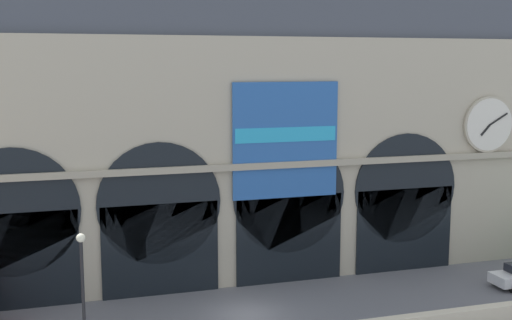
# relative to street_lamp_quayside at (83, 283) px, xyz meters

# --- Properties ---
(ground_plane) EXTENTS (200.00, 200.00, 0.00)m
(ground_plane) POSITION_rel_street_lamp_quayside_xyz_m (9.64, 4.35, -4.41)
(ground_plane) COLOR slate
(station_building) EXTENTS (46.22, 5.51, 20.86)m
(station_building) POSITION_rel_street_lamp_quayside_xyz_m (9.67, 11.89, 5.72)
(station_building) COLOR #B2A891
(station_building) RESTS_ON ground
(street_lamp_quayside) EXTENTS (0.44, 0.44, 6.90)m
(street_lamp_quayside) POSITION_rel_street_lamp_quayside_xyz_m (0.00, 0.00, 0.00)
(street_lamp_quayside) COLOR black
(street_lamp_quayside) RESTS_ON ground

